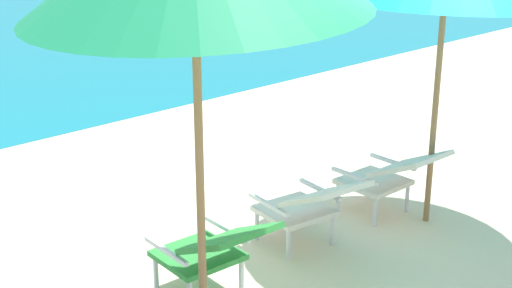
% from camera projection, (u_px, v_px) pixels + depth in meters
% --- Properties ---
extents(ground_plane, '(40.00, 40.00, 0.00)m').
position_uv_depth(ground_plane, '(57.00, 135.00, 8.44)').
color(ground_plane, beige).
extents(lounge_chair_left, '(0.59, 0.91, 0.68)m').
position_uv_depth(lounge_chair_left, '(212.00, 248.00, 4.89)').
color(lounge_chair_left, '#338E3D').
rests_on(lounge_chair_left, ground_plane).
extents(lounge_chair_center, '(0.65, 0.94, 0.68)m').
position_uv_depth(lounge_chair_center, '(309.00, 203.00, 5.59)').
color(lounge_chair_center, silver).
rests_on(lounge_chair_center, ground_plane).
extents(lounge_chair_right, '(0.56, 0.89, 0.68)m').
position_uv_depth(lounge_chair_right, '(390.00, 174.00, 6.18)').
color(lounge_chair_right, silver).
rests_on(lounge_chair_right, ground_plane).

